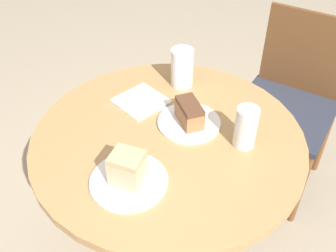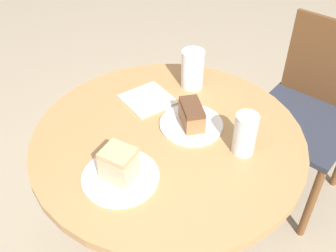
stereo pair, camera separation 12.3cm
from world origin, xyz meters
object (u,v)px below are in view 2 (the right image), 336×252
Objects in this scene: glass_water at (245,136)px; cake_slice_near at (192,115)px; cake_slice_far at (119,164)px; plate_far at (120,177)px; plate_near at (191,124)px; glass_lemonade at (192,71)px; chair at (308,112)px.

cake_slice_near is at bearing -167.96° from glass_water.
cake_slice_far is (0.04, -0.31, 0.01)m from cake_slice_near.
cake_slice_far is (0.00, 0.00, 0.05)m from plate_far.
glass_lemonade reaches higher than plate_near.
cake_slice_near is 0.31m from cake_slice_far.
glass_water is at bearing 67.39° from cake_slice_far.
chair is 7.83× the size of cake_slice_far.
plate_near is 0.24m from glass_lemonade.
plate_near is at bearing 97.67° from cake_slice_far.
plate_far is at bearing -82.33° from cake_slice_near.
glass_water is (0.36, -0.12, -0.00)m from glass_lemonade.
chair is at bearing 91.11° from cake_slice_far.
cake_slice_near is at bearing 97.13° from plate_near.
cake_slice_near reaches higher than plate_far.
glass_water reaches higher than chair.
cake_slice_far reaches higher than cake_slice_near.
glass_lemonade is (-0.21, 0.47, 0.01)m from cake_slice_far.
plate_far is 1.69× the size of cake_slice_near.
cake_slice_near is at bearing 97.67° from cake_slice_far.
plate_near is 1.59× the size of cake_slice_near.
chair is 0.80m from glass_water.
chair is 6.66× the size of cake_slice_near.
plate_near is 0.32m from cake_slice_far.
glass_lemonade is at bearing -119.23° from chair.
glass_lemonade reaches higher than cake_slice_far.
glass_water is at bearing 67.39° from plate_far.
glass_lemonade is at bearing 137.11° from cake_slice_near.
glass_lemonade is (-0.21, 0.47, 0.06)m from plate_far.
plate_near is 0.04m from cake_slice_near.
cake_slice_near is (-0.04, 0.31, 0.04)m from plate_far.
plate_far is 0.05m from cake_slice_far.
plate_far is at bearing -112.61° from glass_water.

